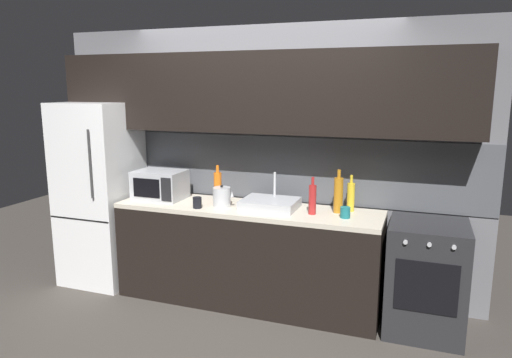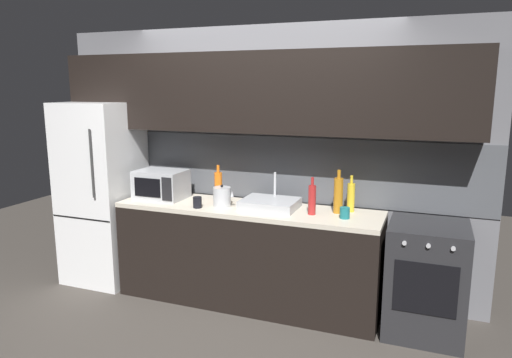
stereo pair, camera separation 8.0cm
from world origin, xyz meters
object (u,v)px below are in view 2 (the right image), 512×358
oven_range (426,279)px  wine_bottle_yellow (351,197)px  kettle (222,197)px  mug_dark (197,202)px  microwave (161,184)px  mug_teal (345,213)px  wine_bottle_amber (338,195)px  refrigerator (103,193)px  wine_bottle_orange (218,186)px  wine_bottle_red (312,199)px

oven_range → wine_bottle_yellow: size_ratio=2.86×
kettle → mug_dark: (-0.18, -0.13, -0.04)m
microwave → mug_teal: bearing=-2.5°
kettle → wine_bottle_amber: 1.02m
refrigerator → mug_teal: (2.45, -0.06, 0.04)m
kettle → mug_teal: bearing=-0.3°
mug_dark → oven_range: bearing=5.4°
wine_bottle_yellow → mug_teal: size_ratio=3.46×
mug_teal → mug_dark: size_ratio=0.93×
microwave → mug_dark: bearing=-22.4°
mug_teal → mug_dark: bearing=-174.3°
microwave → mug_dark: size_ratio=4.69×
wine_bottle_orange → mug_dark: wine_bottle_orange is taller
wine_bottle_orange → wine_bottle_yellow: wine_bottle_orange is taller
mug_dark → kettle: bearing=36.4°
wine_bottle_orange → wine_bottle_yellow: 1.22m
microwave → wine_bottle_orange: 0.56m
wine_bottle_yellow → refrigerator: bearing=-175.9°
wine_bottle_orange → mug_dark: (-0.06, -0.30, -0.09)m
refrigerator → wine_bottle_red: bearing=-1.0°
refrigerator → microwave: bearing=1.6°
oven_range → kettle: kettle is taller
wine_bottle_amber → oven_range: bearing=-7.0°
wine_bottle_orange → refrigerator: bearing=-174.6°
microwave → mug_teal: microwave is taller
mug_teal → refrigerator: bearing=178.6°
wine_bottle_orange → mug_teal: size_ratio=3.72×
kettle → wine_bottle_yellow: bearing=11.7°
refrigerator → kettle: 1.36m
refrigerator → kettle: refrigerator is taller
refrigerator → oven_range: refrigerator is taller
kettle → refrigerator: bearing=177.7°
oven_range → mug_teal: 0.82m
microwave → wine_bottle_amber: size_ratio=1.24×
oven_range → mug_teal: size_ratio=9.90×
wine_bottle_amber → mug_dark: 1.23m
microwave → kettle: (0.67, -0.07, -0.05)m
refrigerator → wine_bottle_red: size_ratio=5.69×
refrigerator → wine_bottle_amber: bearing=2.2°
refrigerator → wine_bottle_yellow: (2.46, 0.17, 0.13)m
refrigerator → wine_bottle_amber: size_ratio=4.88×
oven_range → mug_dark: mug_dark is taller
wine_bottle_orange → oven_range: bearing=-3.6°
microwave → wine_bottle_amber: bearing=2.4°
refrigerator → kettle: (1.35, -0.05, 0.09)m
wine_bottle_yellow → mug_dark: 1.33m
oven_range → wine_bottle_amber: (-0.74, 0.09, 0.61)m
mug_teal → wine_bottle_amber: bearing=120.3°
refrigerator → wine_bottle_orange: (1.24, 0.12, 0.14)m
oven_range → kettle: bearing=-178.3°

